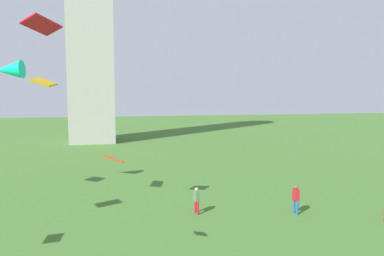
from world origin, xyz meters
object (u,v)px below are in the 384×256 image
Objects in this scene: kite_flying_0 at (44,82)px; kite_flying_3 at (113,159)px; kite_flying_6 at (41,25)px; person_3 at (296,198)px; kite_flying_4 at (9,70)px; person_0 at (197,199)px.

kite_flying_0 is 2.12× the size of kite_flying_3.
kite_flying_6 is (0.65, -3.92, 2.68)m from kite_flying_0.
person_3 is 0.88× the size of kite_flying_4.
kite_flying_0 reaches higher than person_0.
person_0 is 0.80× the size of kite_flying_4.
kite_flying_3 is 0.42× the size of kite_flying_4.
kite_flying_0 is at bearing -101.87° from person_3.
kite_flying_0 is 0.90× the size of kite_flying_4.
kite_flying_6 reaches higher than person_3.
kite_flying_4 reaches higher than person_0.
kite_flying_3 is (-5.00, -6.60, 3.88)m from person_0.
kite_flying_6 is at bearing 91.51° from person_0.
kite_flying_0 is at bearing -129.79° from kite_flying_6.
person_0 is 13.02m from kite_flying_6.
kite_flying_4 is at bearing -115.39° from kite_flying_6.
kite_flying_0 is at bearing -55.65° from kite_flying_3.
kite_flying_3 is 0.45× the size of kite_flying_6.
person_3 is 17.34m from kite_flying_6.
kite_flying_6 is (-8.32, -1.75, 9.87)m from person_0.
kite_flying_0 is at bearing 66.03° from person_0.
kite_flying_6 is (3.66, -8.29, 1.71)m from kite_flying_4.
person_0 is at bearing 85.79° from kite_flying_0.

